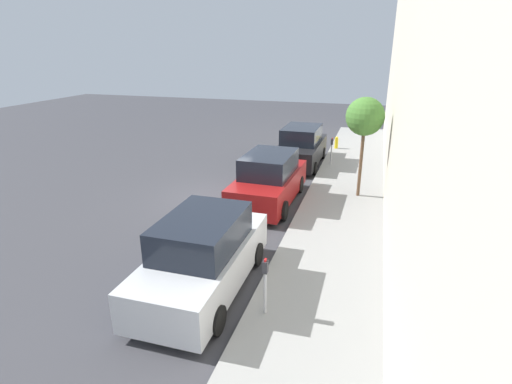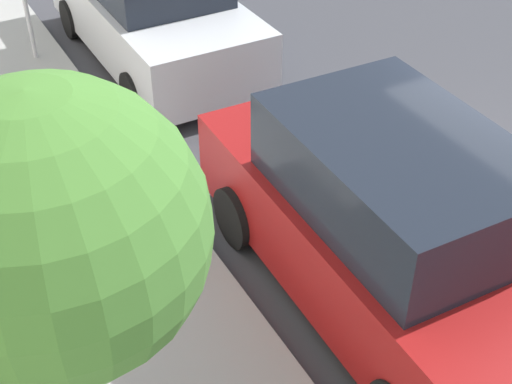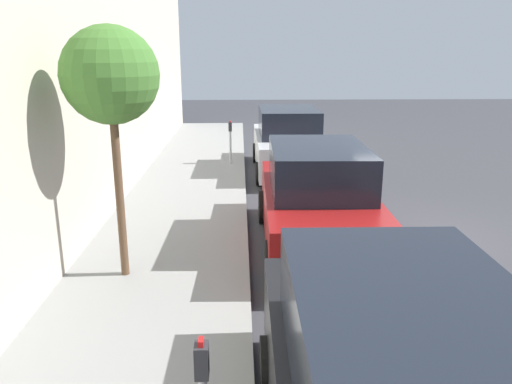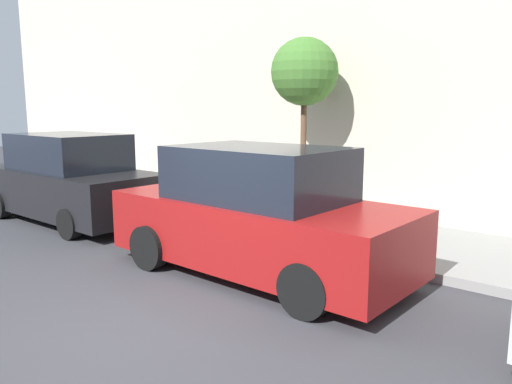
{
  "view_description": "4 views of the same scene",
  "coord_description": "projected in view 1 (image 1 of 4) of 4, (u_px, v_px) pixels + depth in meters",
  "views": [
    {
      "loc": [
        5.92,
        -13.92,
        5.81
      ],
      "look_at": [
        2.15,
        -1.38,
        1.0
      ],
      "focal_mm": 28.0,
      "sensor_mm": 36.0,
      "label": 1
    },
    {
      "loc": [
        5.92,
        4.23,
        5.41
      ],
      "look_at": [
        3.12,
        -0.81,
        1.0
      ],
      "focal_mm": 50.0,
      "sensor_mm": 36.0,
      "label": 2
    },
    {
      "loc": [
        3.63,
        9.18,
        3.66
      ],
      "look_at": [
        3.33,
        -0.18,
        1.0
      ],
      "focal_mm": 35.0,
      "sensor_mm": 36.0,
      "label": 3
    },
    {
      "loc": [
        -3.6,
        -4.46,
        2.56
      ],
      "look_at": [
        3.51,
        1.35,
        1.0
      ],
      "focal_mm": 35.0,
      "sensor_mm": 36.0,
      "label": 4
    }
  ],
  "objects": [
    {
      "name": "ground_plane",
      "position": [
        215.0,
        199.0,
        16.11
      ],
      "size": [
        60.0,
        60.0,
        0.0
      ],
      "primitive_type": "plane",
      "color": "#38383D"
    },
    {
      "name": "sidewalk",
      "position": [
        341.0,
        211.0,
        14.74
      ],
      "size": [
        3.02,
        32.0,
        0.15
      ],
      "color": "gray",
      "rests_on": "ground_plane"
    },
    {
      "name": "parked_suv_nearest",
      "position": [
        203.0,
        256.0,
        9.86
      ],
      "size": [
        2.08,
        4.81,
        1.98
      ],
      "color": "#B7BABF",
      "rests_on": "ground_plane"
    },
    {
      "name": "parked_suv_second",
      "position": [
        269.0,
        180.0,
        15.41
      ],
      "size": [
        2.08,
        4.85,
        1.98
      ],
      "color": "maroon",
      "rests_on": "ground_plane"
    },
    {
      "name": "parked_suv_third",
      "position": [
        301.0,
        147.0,
        20.44
      ],
      "size": [
        2.08,
        4.82,
        1.98
      ],
      "color": "black",
      "rests_on": "ground_plane"
    },
    {
      "name": "parking_meter_near",
      "position": [
        265.0,
        280.0,
        8.71
      ],
      "size": [
        0.11,
        0.15,
        1.37
      ],
      "color": "#ADADB2",
      "rests_on": "sidewalk"
    },
    {
      "name": "parking_meter_far",
      "position": [
        332.0,
        148.0,
        19.91
      ],
      "size": [
        0.11,
        0.15,
        1.37
      ],
      "color": "#ADADB2",
      "rests_on": "sidewalk"
    },
    {
      "name": "street_tree",
      "position": [
        365.0,
        117.0,
        14.97
      ],
      "size": [
        1.45,
        1.45,
        3.89
      ],
      "color": "brown",
      "rests_on": "sidewalk"
    },
    {
      "name": "fire_hydrant",
      "position": [
        336.0,
        142.0,
        23.32
      ],
      "size": [
        0.2,
        0.2,
        0.69
      ],
      "color": "gold",
      "rests_on": "sidewalk"
    }
  ]
}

